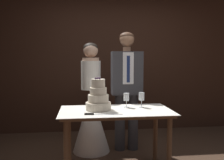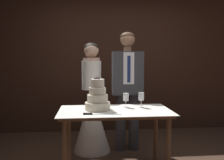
{
  "view_description": "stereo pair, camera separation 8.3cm",
  "coord_description": "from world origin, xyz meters",
  "px_view_note": "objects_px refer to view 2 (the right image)",
  "views": [
    {
      "loc": [
        -0.61,
        -2.7,
        1.37
      ],
      "look_at": [
        -0.22,
        0.52,
        1.08
      ],
      "focal_mm": 40.0,
      "sensor_mm": 36.0,
      "label": 1
    },
    {
      "loc": [
        -0.53,
        -2.7,
        1.37
      ],
      "look_at": [
        -0.22,
        0.52,
        1.08
      ],
      "focal_mm": 40.0,
      "sensor_mm": 36.0,
      "label": 2
    }
  ],
  "objects_px": {
    "cake_table": "(115,119)",
    "groom": "(127,84)",
    "wine_glass_middle": "(141,97)",
    "wine_glass_near": "(126,97)",
    "bride": "(92,112)",
    "cake_knife": "(95,114)",
    "tiered_cake": "(98,98)"
  },
  "relations": [
    {
      "from": "cake_table",
      "to": "groom",
      "type": "height_order",
      "value": "groom"
    },
    {
      "from": "cake_table",
      "to": "groom",
      "type": "relative_size",
      "value": 0.75
    },
    {
      "from": "groom",
      "to": "tiered_cake",
      "type": "bearing_deg",
      "value": -123.25
    },
    {
      "from": "wine_glass_middle",
      "to": "bride",
      "type": "height_order",
      "value": "bride"
    },
    {
      "from": "wine_glass_near",
      "to": "bride",
      "type": "height_order",
      "value": "bride"
    },
    {
      "from": "bride",
      "to": "cake_table",
      "type": "bearing_deg",
      "value": -70.67
    },
    {
      "from": "wine_glass_near",
      "to": "bride",
      "type": "bearing_deg",
      "value": 124.58
    },
    {
      "from": "groom",
      "to": "cake_knife",
      "type": "bearing_deg",
      "value": -117.8
    },
    {
      "from": "wine_glass_near",
      "to": "wine_glass_middle",
      "type": "distance_m",
      "value": 0.19
    },
    {
      "from": "wine_glass_middle",
      "to": "wine_glass_near",
      "type": "bearing_deg",
      "value": 174.38
    },
    {
      "from": "cake_table",
      "to": "bride",
      "type": "xyz_separation_m",
      "value": [
        -0.26,
        0.74,
        -0.08
      ]
    },
    {
      "from": "wine_glass_near",
      "to": "groom",
      "type": "height_order",
      "value": "groom"
    },
    {
      "from": "wine_glass_near",
      "to": "cake_knife",
      "type": "bearing_deg",
      "value": -137.7
    },
    {
      "from": "wine_glass_near",
      "to": "wine_glass_middle",
      "type": "relative_size",
      "value": 0.96
    },
    {
      "from": "tiered_cake",
      "to": "bride",
      "type": "relative_size",
      "value": 0.24
    },
    {
      "from": "tiered_cake",
      "to": "wine_glass_middle",
      "type": "bearing_deg",
      "value": 9.47
    },
    {
      "from": "cake_knife",
      "to": "wine_glass_middle",
      "type": "height_order",
      "value": "wine_glass_middle"
    },
    {
      "from": "cake_table",
      "to": "bride",
      "type": "height_order",
      "value": "bride"
    },
    {
      "from": "wine_glass_middle",
      "to": "groom",
      "type": "relative_size",
      "value": 0.11
    },
    {
      "from": "tiered_cake",
      "to": "cake_knife",
      "type": "xyz_separation_m",
      "value": [
        -0.04,
        -0.25,
        -0.13
      ]
    },
    {
      "from": "bride",
      "to": "wine_glass_near",
      "type": "bearing_deg",
      "value": -55.42
    },
    {
      "from": "wine_glass_middle",
      "to": "cake_knife",
      "type": "bearing_deg",
      "value": -149.63
    },
    {
      "from": "cake_table",
      "to": "bride",
      "type": "relative_size",
      "value": 0.82
    },
    {
      "from": "cake_knife",
      "to": "wine_glass_middle",
      "type": "xyz_separation_m",
      "value": [
        0.58,
        0.34,
        0.12
      ]
    },
    {
      "from": "wine_glass_near",
      "to": "bride",
      "type": "xyz_separation_m",
      "value": [
        -0.41,
        0.6,
        -0.3
      ]
    },
    {
      "from": "tiered_cake",
      "to": "wine_glass_middle",
      "type": "height_order",
      "value": "tiered_cake"
    },
    {
      "from": "bride",
      "to": "cake_knife",
      "type": "bearing_deg",
      "value": -88.91
    },
    {
      "from": "wine_glass_near",
      "to": "bride",
      "type": "distance_m",
      "value": 0.79
    },
    {
      "from": "tiered_cake",
      "to": "bride",
      "type": "bearing_deg",
      "value": 94.82
    },
    {
      "from": "cake_knife",
      "to": "wine_glass_middle",
      "type": "bearing_deg",
      "value": 34.47
    },
    {
      "from": "cake_knife",
      "to": "groom",
      "type": "distance_m",
      "value": 1.1
    },
    {
      "from": "tiered_cake",
      "to": "wine_glass_near",
      "type": "bearing_deg",
      "value": 17.07
    }
  ]
}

